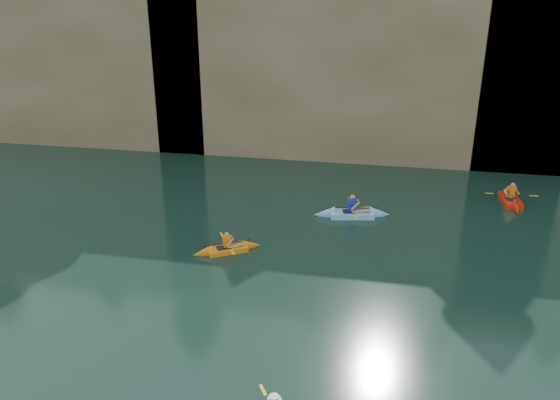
# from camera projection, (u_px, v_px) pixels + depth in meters

# --- Properties ---
(cliff) EXTENTS (70.00, 16.00, 12.00)m
(cliff) POSITION_uv_depth(u_px,v_px,m) (334.00, 45.00, 38.67)
(cliff) COLOR tan
(cliff) RESTS_ON ground
(cliff_slab_west) EXTENTS (26.00, 2.40, 10.56)m
(cliff_slab_west) POSITION_uv_depth(u_px,v_px,m) (18.00, 62.00, 35.89)
(cliff_slab_west) COLOR #977A5B
(cliff_slab_west) RESTS_ON ground
(cliff_slab_center) EXTENTS (24.00, 2.40, 11.40)m
(cliff_slab_center) POSITION_uv_depth(u_px,v_px,m) (354.00, 64.00, 31.66)
(cliff_slab_center) COLOR #977A5B
(cliff_slab_center) RESTS_ON ground
(sea_cave_west) EXTENTS (4.50, 1.00, 4.00)m
(sea_cave_west) POSITION_uv_depth(u_px,v_px,m) (47.00, 114.00, 36.12)
(sea_cave_west) COLOR black
(sea_cave_west) RESTS_ON ground
(sea_cave_center) EXTENTS (3.50, 1.00, 3.20)m
(sea_cave_center) POSITION_uv_depth(u_px,v_px,m) (252.00, 130.00, 33.67)
(sea_cave_center) COLOR black
(sea_cave_center) RESTS_ON ground
(sea_cave_east) EXTENTS (5.00, 1.00, 4.50)m
(sea_cave_east) POSITION_uv_depth(u_px,v_px,m) (492.00, 131.00, 30.84)
(sea_cave_east) COLOR black
(sea_cave_east) RESTS_ON ground
(kayaker_orange) EXTENTS (2.72, 2.00, 1.06)m
(kayaker_orange) POSITION_uv_depth(u_px,v_px,m) (227.00, 249.00, 21.74)
(kayaker_orange) COLOR orange
(kayaker_orange) RESTS_ON ground
(kayaker_red_far) EXTENTS (2.49, 3.47, 1.27)m
(kayaker_red_far) POSITION_uv_depth(u_px,v_px,m) (511.00, 200.00, 26.68)
(kayaker_red_far) COLOR red
(kayaker_red_far) RESTS_ON ground
(kayaker_ltblue_mid) EXTENTS (3.59, 2.57, 1.34)m
(kayaker_ltblue_mid) POSITION_uv_depth(u_px,v_px,m) (352.00, 213.00, 25.03)
(kayaker_ltblue_mid) COLOR #92C4F4
(kayaker_ltblue_mid) RESTS_ON ground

